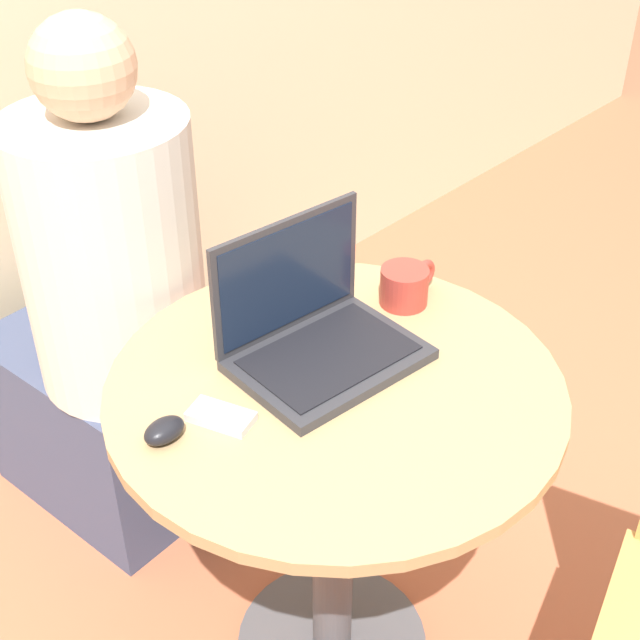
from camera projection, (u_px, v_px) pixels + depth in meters
The scene contains 6 objects.
round_table at pixel (334, 461), 1.65m from camera, with size 0.80×0.80×0.74m.
laptop at pixel (315, 331), 1.58m from camera, with size 0.35×0.27×0.24m.
cell_phone at pixel (221, 417), 1.46m from camera, with size 0.09×0.12×0.02m.
computer_mouse at pixel (164, 430), 1.42m from camera, with size 0.07×0.05×0.04m.
coffee_cup at pixel (406, 285), 1.73m from camera, with size 0.14×0.09×0.08m.
person_seated at pixel (107, 334), 2.04m from camera, with size 0.39×0.60×1.26m.
Camera 1 is at (-0.90, -0.80, 1.72)m, focal length 50.00 mm.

